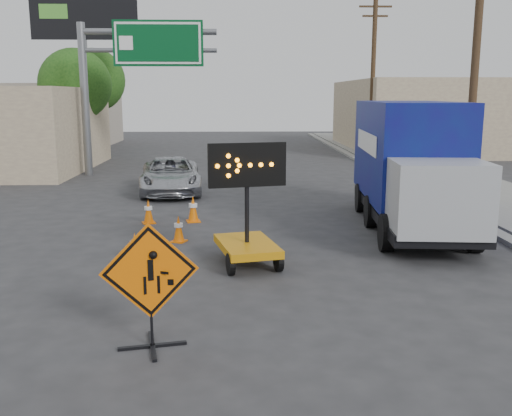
{
  "coord_description": "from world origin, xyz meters",
  "views": [
    {
      "loc": [
        0.4,
        -8.48,
        3.63
      ],
      "look_at": [
        0.74,
        2.01,
        1.55
      ],
      "focal_mm": 40.0,
      "sensor_mm": 36.0,
      "label": 1
    }
  ],
  "objects_px": {
    "pickup_truck": "(171,175)",
    "box_truck": "(410,172)",
    "construction_sign": "(150,283)",
    "arrow_board": "(247,238)"
  },
  "relations": [
    {
      "from": "pickup_truck",
      "to": "box_truck",
      "type": "relative_size",
      "value": 0.64
    },
    {
      "from": "construction_sign",
      "to": "box_truck",
      "type": "bearing_deg",
      "value": 39.67
    },
    {
      "from": "arrow_board",
      "to": "box_truck",
      "type": "xyz_separation_m",
      "value": [
        4.52,
        3.38,
        0.97
      ]
    },
    {
      "from": "box_truck",
      "to": "construction_sign",
      "type": "bearing_deg",
      "value": -123.69
    },
    {
      "from": "pickup_truck",
      "to": "arrow_board",
      "type": "bearing_deg",
      "value": -80.19
    },
    {
      "from": "construction_sign",
      "to": "box_truck",
      "type": "relative_size",
      "value": 0.25
    },
    {
      "from": "construction_sign",
      "to": "arrow_board",
      "type": "xyz_separation_m",
      "value": [
        1.46,
        4.13,
        -0.38
      ]
    },
    {
      "from": "construction_sign",
      "to": "pickup_truck",
      "type": "height_order",
      "value": "construction_sign"
    },
    {
      "from": "construction_sign",
      "to": "arrow_board",
      "type": "relative_size",
      "value": 0.7
    },
    {
      "from": "construction_sign",
      "to": "pickup_truck",
      "type": "distance_m",
      "value": 13.68
    }
  ]
}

